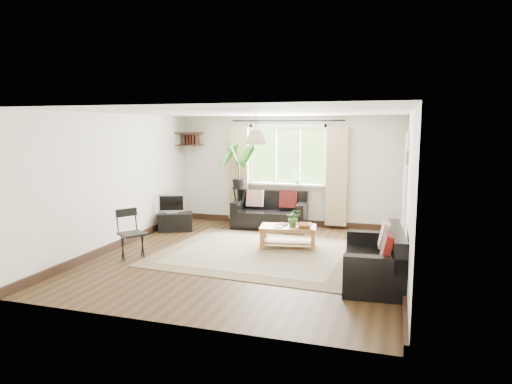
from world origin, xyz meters
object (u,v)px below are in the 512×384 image
(sofa_back, at_px, (270,211))
(folding_chair, at_px, (132,235))
(sofa_right, at_px, (373,257))
(palm_stand, at_px, (239,184))
(tv_stand, at_px, (176,222))
(coffee_table, at_px, (288,237))

(sofa_back, relative_size, folding_chair, 1.91)
(sofa_right, relative_size, palm_stand, 0.85)
(sofa_right, xyz_separation_m, palm_stand, (-3.05, 2.99, 0.54))
(palm_stand, distance_m, folding_chair, 3.15)
(tv_stand, bearing_deg, sofa_right, -51.62)
(coffee_table, bearing_deg, palm_stand, 133.31)
(sofa_back, height_order, sofa_right, sofa_back)
(tv_stand, relative_size, folding_chair, 0.85)
(tv_stand, xyz_separation_m, palm_stand, (1.09, 0.92, 0.72))
(sofa_right, relative_size, tv_stand, 2.23)
(sofa_back, distance_m, sofa_right, 3.76)
(sofa_right, height_order, folding_chair, folding_chair)
(sofa_back, height_order, palm_stand, palm_stand)
(coffee_table, xyz_separation_m, tv_stand, (-2.59, 0.67, -0.01))
(folding_chair, bearing_deg, palm_stand, 17.48)
(coffee_table, relative_size, palm_stand, 0.54)
(sofa_back, height_order, folding_chair, folding_chair)
(sofa_right, height_order, coffee_table, sofa_right)
(palm_stand, bearing_deg, sofa_right, -44.48)
(sofa_right, height_order, palm_stand, palm_stand)
(sofa_right, distance_m, folding_chair, 3.85)
(sofa_right, distance_m, coffee_table, 2.11)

